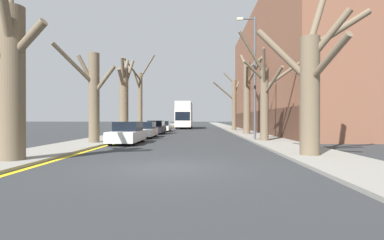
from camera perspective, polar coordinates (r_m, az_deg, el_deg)
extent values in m
plane|color=#2B2D30|center=(10.12, -5.06, -9.09)|extent=(300.00, 300.00, 0.00)
cube|color=gray|center=(60.39, -5.52, -1.23)|extent=(3.06, 120.00, 0.12)
cube|color=gray|center=(60.16, 6.37, -1.24)|extent=(3.06, 120.00, 0.12)
cube|color=brown|center=(40.11, 18.56, 8.77)|extent=(10.00, 36.71, 15.16)
cube|color=#492D21|center=(38.50, 11.39, -0.32)|extent=(0.12, 35.98, 2.50)
cube|color=yellow|center=(60.21, -3.91, -1.29)|extent=(0.24, 120.00, 0.01)
cylinder|color=brown|center=(12.96, -31.06, 5.75)|extent=(0.89, 0.89, 5.78)
cylinder|color=brown|center=(12.67, -28.81, 13.23)|extent=(1.70, 0.77, 1.43)
cylinder|color=brown|center=(14.29, -31.25, 15.16)|extent=(1.46, 1.88, 2.76)
cylinder|color=brown|center=(12.78, -32.04, 17.11)|extent=(0.75, 1.69, 2.83)
cylinder|color=brown|center=(20.23, -18.15, 3.88)|extent=(0.67, 0.67, 5.85)
cylinder|color=brown|center=(19.82, -21.51, 9.76)|extent=(1.97, 2.32, 2.35)
cylinder|color=brown|center=(19.88, -16.39, 7.30)|extent=(1.70, 0.77, 1.81)
cylinder|color=brown|center=(20.43, -19.49, 8.78)|extent=(1.17, 0.59, 2.02)
cylinder|color=brown|center=(27.67, -12.87, 3.28)|extent=(0.82, 0.82, 6.20)
cylinder|color=brown|center=(27.42, -13.02, 8.99)|extent=(0.44, 1.36, 2.38)
cylinder|color=brown|center=(29.10, -12.52, 9.51)|extent=(0.50, 2.41, 2.13)
cylinder|color=brown|center=(27.09, -13.32, 7.69)|extent=(0.32, 1.80, 1.68)
cylinder|color=brown|center=(28.54, -12.01, 8.36)|extent=(0.87, 1.75, 3.04)
cylinder|color=brown|center=(35.40, -9.83, 3.23)|extent=(0.51, 0.51, 6.96)
cylinder|color=brown|center=(34.40, -11.26, 9.43)|extent=(1.30, 3.23, 2.07)
cylinder|color=brown|center=(35.09, -10.45, 7.33)|extent=(0.74, 1.40, 2.33)
cylinder|color=brown|center=(35.09, -8.53, 9.98)|extent=(2.06, 1.44, 2.58)
cylinder|color=brown|center=(13.57, 21.51, 4.05)|extent=(0.80, 0.80, 5.09)
cylinder|color=brown|center=(14.87, 22.87, 17.78)|extent=(1.43, 1.34, 2.78)
cylinder|color=brown|center=(13.94, 17.00, 11.70)|extent=(2.27, 1.24, 2.56)
cylinder|color=brown|center=(13.79, 24.69, 14.46)|extent=(1.59, 1.21, 1.97)
cylinder|color=brown|center=(12.86, 24.46, 10.44)|extent=(0.92, 2.34, 1.63)
cylinder|color=brown|center=(14.90, 26.36, 15.20)|extent=(3.04, 1.01, 2.02)
cylinder|color=brown|center=(21.60, 13.61, 2.78)|extent=(0.59, 0.59, 5.19)
cylinder|color=brown|center=(21.45, 11.38, 12.40)|extent=(2.10, 1.12, 2.85)
cylinder|color=brown|center=(21.58, 16.91, 8.24)|extent=(2.48, 1.21, 1.85)
cylinder|color=brown|center=(21.15, 13.56, 9.53)|extent=(0.58, 1.59, 2.56)
cylinder|color=brown|center=(20.84, 15.18, 7.13)|extent=(0.96, 2.18, 1.80)
cylinder|color=brown|center=(21.35, 11.81, 9.17)|extent=(1.71, 0.92, 1.38)
cylinder|color=brown|center=(30.80, 10.40, 4.06)|extent=(0.70, 0.70, 7.37)
cylinder|color=brown|center=(29.81, 11.71, 8.94)|extent=(1.22, 2.94, 2.37)
cylinder|color=brown|center=(29.56, 10.45, 7.96)|extent=(0.66, 3.02, 2.01)
cylinder|color=brown|center=(32.70, 9.85, 10.93)|extent=(0.43, 3.01, 2.02)
cylinder|color=brown|center=(30.76, 11.93, 10.55)|extent=(1.69, 1.47, 1.33)
cylinder|color=brown|center=(39.66, 8.02, 2.73)|extent=(0.58, 0.58, 6.69)
cylinder|color=brown|center=(40.92, 8.48, 5.97)|extent=(1.12, 2.30, 2.20)
cylinder|color=brown|center=(39.94, 7.06, 7.94)|extent=(1.49, 0.27, 1.50)
cylinder|color=brown|center=(39.17, 6.09, 5.50)|extent=(2.95, 1.20, 2.40)
cube|color=silver|center=(50.18, -1.47, 0.17)|extent=(2.48, 10.36, 2.41)
cube|color=silver|center=(50.21, -1.47, 2.38)|extent=(2.43, 10.15, 1.46)
cube|color=#B8B1A9|center=(50.25, -1.47, 3.28)|extent=(2.43, 10.15, 0.12)
cube|color=black|center=(50.18, -1.47, 0.69)|extent=(2.51, 9.11, 1.25)
cube|color=black|center=(50.21, -1.47, 2.46)|extent=(2.51, 9.11, 1.11)
cube|color=black|center=(45.03, -1.81, 0.74)|extent=(2.24, 0.06, 1.32)
cylinder|color=black|center=(47.16, -2.96, -1.09)|extent=(0.30, 1.05, 1.05)
cylinder|color=black|center=(47.04, -0.36, -1.09)|extent=(0.30, 1.05, 1.05)
cylinder|color=black|center=(53.15, -2.46, -0.94)|extent=(0.30, 1.05, 1.05)
cylinder|color=black|center=(53.04, -0.15, -0.94)|extent=(0.30, 1.05, 1.05)
cube|color=silver|center=(20.09, -12.23, -2.99)|extent=(1.72, 4.40, 0.65)
cube|color=black|center=(20.32, -12.06, -1.17)|extent=(1.51, 2.29, 0.61)
cylinder|color=black|center=(19.03, -15.37, -3.68)|extent=(0.20, 0.67, 0.67)
cylinder|color=black|center=(18.65, -10.96, -3.76)|extent=(0.20, 0.67, 0.67)
cylinder|color=black|center=(21.56, -13.33, -3.22)|extent=(0.20, 0.67, 0.67)
cylinder|color=black|center=(21.23, -9.42, -3.27)|extent=(0.20, 0.67, 0.67)
cube|color=silver|center=(26.22, -8.97, -2.30)|extent=(1.72, 4.23, 0.59)
cube|color=black|center=(26.45, -8.87, -1.00)|extent=(1.51, 2.20, 0.59)
cylinder|color=black|center=(25.13, -11.18, -2.80)|extent=(0.20, 0.60, 0.60)
cylinder|color=black|center=(24.85, -7.80, -2.84)|extent=(0.20, 0.60, 0.60)
cylinder|color=black|center=(27.61, -10.02, -2.53)|extent=(0.20, 0.60, 0.60)
cylinder|color=black|center=(27.35, -6.94, -2.55)|extent=(0.20, 0.60, 0.60)
cube|color=black|center=(32.47, -6.94, -1.71)|extent=(1.79, 4.54, 0.69)
cube|color=black|center=(32.72, -6.87, -0.59)|extent=(1.58, 2.36, 0.56)
cylinder|color=black|center=(31.26, -8.73, -2.16)|extent=(0.20, 0.64, 0.64)
cylinder|color=black|center=(31.02, -5.87, -2.18)|extent=(0.20, 0.64, 0.64)
cylinder|color=black|center=(33.94, -7.91, -1.97)|extent=(0.20, 0.64, 0.64)
cylinder|color=black|center=(33.72, -5.27, -1.98)|extent=(0.20, 0.64, 0.64)
cube|color=silver|center=(38.67, -5.57, -1.48)|extent=(1.88, 4.03, 0.57)
cube|color=black|center=(38.90, -5.53, -0.62)|extent=(1.66, 2.10, 0.58)
cylinder|color=black|center=(37.59, -7.06, -1.75)|extent=(0.20, 0.65, 0.65)
cylinder|color=black|center=(37.38, -4.54, -1.76)|extent=(0.20, 0.65, 0.65)
cylinder|color=black|center=(39.98, -6.54, -1.63)|extent=(0.20, 0.65, 0.65)
cylinder|color=black|center=(39.78, -4.17, -1.63)|extent=(0.20, 0.65, 0.65)
cylinder|color=#4C4F54|center=(22.55, 11.89, 7.66)|extent=(0.16, 0.16, 9.10)
cylinder|color=#4C4F54|center=(23.43, 10.51, 18.42)|extent=(1.10, 0.11, 0.11)
cube|color=beige|center=(23.36, 9.10, 18.49)|extent=(0.44, 0.20, 0.16)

